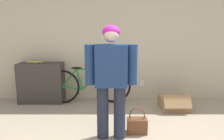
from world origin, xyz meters
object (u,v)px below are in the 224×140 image
at_px(person, 112,75).
at_px(cardboard_box, 175,103).
at_px(bicycle, 89,85).
at_px(handbag, 138,125).
at_px(banana, 36,62).

distance_m(person, cardboard_box, 1.82).
distance_m(bicycle, cardboard_box, 1.72).
bearing_deg(handbag, cardboard_box, 50.58).
relative_size(bicycle, cardboard_box, 3.11).
xyz_separation_m(person, cardboard_box, (1.19, 1.13, -0.78)).
height_order(banana, cardboard_box, banana).
bearing_deg(banana, cardboard_box, -8.38).
xyz_separation_m(handbag, cardboard_box, (0.81, 0.99, -0.00)).
bearing_deg(handbag, person, -160.09).
distance_m(bicycle, handbag, 1.59).
distance_m(person, banana, 2.19).
xyz_separation_m(bicycle, handbag, (0.85, -1.31, -0.25)).
relative_size(person, cardboard_box, 2.77).
bearing_deg(handbag, banana, 144.29).
bearing_deg(banana, handbag, -35.71).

